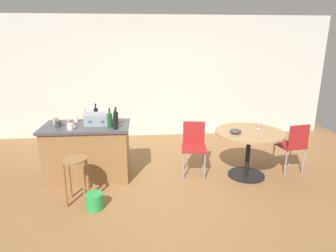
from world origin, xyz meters
TOP-DOWN VIEW (x-y plane):
  - ground_plane at (0.00, 0.00)m, footprint 8.80×8.80m
  - back_wall at (0.00, 2.60)m, footprint 8.00×0.10m
  - kitchen_island at (-1.14, 0.42)m, footprint 1.33×0.74m
  - wooden_stool at (-1.16, -0.35)m, footprint 0.33×0.33m
  - dining_table at (1.44, 0.24)m, footprint 1.08×1.08m
  - folding_chair_near at (2.21, 0.30)m, footprint 0.46×0.46m
  - folding_chair_far at (0.58, 0.42)m, footprint 0.45×0.45m
  - toolbox at (-0.96, 0.41)m, footprint 0.38×0.21m
  - bottle_0 at (-0.74, 0.26)m, footprint 0.08×0.08m
  - bottle_1 at (-0.66, 0.40)m, footprint 0.07×0.07m
  - bottle_2 at (-1.01, 0.65)m, footprint 0.07×0.07m
  - bottle_3 at (-0.66, 0.16)m, footprint 0.06×0.06m
  - bottle_4 at (-0.69, 0.60)m, footprint 0.06×0.06m
  - bottle_5 at (-1.18, 0.63)m, footprint 0.06×0.06m
  - cup_0 at (-1.53, 0.35)m, footprint 0.12×0.09m
  - cup_1 at (-1.32, 0.19)m, footprint 0.13×0.09m
  - cup_2 at (-1.36, 0.36)m, footprint 0.12×0.08m
  - cup_3 at (-1.62, 0.52)m, footprint 0.11×0.08m
  - cup_4 at (-1.33, 0.63)m, footprint 0.11×0.07m
  - wine_glass at (1.64, 0.39)m, footprint 0.07×0.07m
  - serving_bowl at (1.18, 0.17)m, footprint 0.18×0.18m
  - plastic_bucket at (-0.91, -0.55)m, footprint 0.23×0.23m

SIDE VIEW (x-z plane):
  - ground_plane at x=0.00m, z-range 0.00..0.00m
  - plastic_bucket at x=-0.91m, z-range 0.00..0.22m
  - kitchen_island at x=-1.14m, z-range 0.00..0.89m
  - wooden_stool at x=-1.16m, z-range 0.15..0.79m
  - folding_chair_near at x=2.21m, z-range 0.08..0.94m
  - folding_chair_far at x=0.58m, z-range 0.08..0.94m
  - dining_table at x=1.44m, z-range 0.21..0.97m
  - serving_bowl at x=1.18m, z-range 0.76..0.83m
  - wine_glass at x=1.64m, z-range 0.80..0.94m
  - cup_1 at x=-1.32m, z-range 0.88..0.98m
  - cup_0 at x=-1.53m, z-range 0.88..0.98m
  - cup_2 at x=-1.36m, z-range 0.88..0.99m
  - cup_4 at x=-1.33m, z-range 0.88..0.99m
  - cup_3 at x=-1.62m, z-range 0.88..0.99m
  - bottle_4 at x=-0.69m, z-range 0.86..1.06m
  - bottle_5 at x=-1.18m, z-range 0.86..1.08m
  - toolbox at x=-0.96m, z-range 0.88..1.08m
  - bottle_3 at x=-0.66m, z-range 0.85..1.13m
  - bottle_1 at x=-0.66m, z-range 0.85..1.13m
  - bottle_2 at x=-1.01m, z-range 0.85..1.14m
  - bottle_0 at x=-0.74m, z-range 0.85..1.15m
  - back_wall at x=0.00m, z-range 0.00..2.70m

